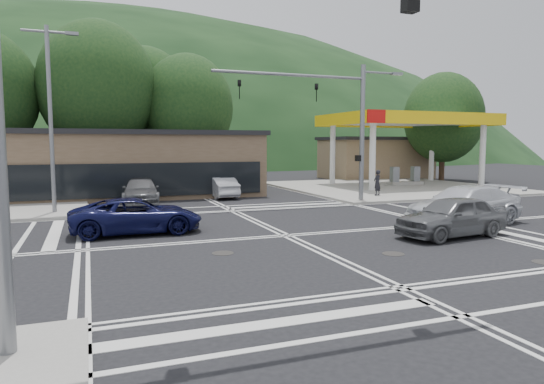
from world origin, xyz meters
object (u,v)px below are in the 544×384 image
object	(u,v)px
car_grey_center	(452,216)
car_silver_east	(464,205)
car_queue_a	(220,187)
car_northbound	(141,191)
pedestrian	(377,183)
car_blue_west	(137,216)
car_queue_b	(211,182)

from	to	relation	value
car_grey_center	car_silver_east	world-z (taller)	car_silver_east
car_queue_a	car_northbound	distance (m)	5.21
pedestrian	car_northbound	bearing A→B (deg)	-33.28
car_grey_center	car_silver_east	xyz separation A→B (m)	(2.44, 2.06, 0.05)
car_blue_west	car_grey_center	size ratio (longest dim) A/B	1.10
car_blue_west	car_silver_east	distance (m)	13.64
car_blue_west	car_northbound	xyz separation A→B (m)	(1.14, 9.78, 0.03)
car_queue_b	car_grey_center	bearing A→B (deg)	96.24
car_northbound	pedestrian	world-z (taller)	pedestrian
car_blue_west	car_queue_a	bearing A→B (deg)	-29.24
car_queue_b	pedestrian	xyz separation A→B (m)	(9.39, -6.30, 0.19)
car_silver_east	car_queue_a	size ratio (longest dim) A/B	1.40
car_queue_a	car_queue_b	xyz separation A→B (m)	(0.00, 2.65, 0.10)
car_blue_west	car_grey_center	bearing A→B (deg)	-113.83
car_silver_east	car_queue_b	distance (m)	17.93
car_queue_a	car_blue_west	bearing A→B (deg)	58.39
car_northbound	car_queue_a	bearing A→B (deg)	19.58
car_blue_west	car_silver_east	world-z (taller)	car_silver_east
car_queue_a	pedestrian	size ratio (longest dim) A/B	2.50
car_queue_b	car_queue_a	bearing A→B (deg)	82.02
car_blue_west	car_silver_east	bearing A→B (deg)	-101.66
car_queue_a	car_queue_b	bearing A→B (deg)	-92.16
car_blue_west	pedestrian	size ratio (longest dim) A/B	3.07
car_blue_west	car_northbound	size ratio (longest dim) A/B	1.00
car_silver_east	car_queue_a	distance (m)	15.54
car_blue_west	car_grey_center	world-z (taller)	car_grey_center
car_silver_east	car_northbound	size ratio (longest dim) A/B	1.14
car_blue_west	car_queue_a	xyz separation A→B (m)	(6.21, 11.00, -0.02)
car_blue_west	car_grey_center	xyz separation A→B (m)	(10.90, -4.86, 0.08)
car_grey_center	car_silver_east	distance (m)	3.20
car_grey_center	car_northbound	distance (m)	17.60
car_blue_west	car_queue_b	size ratio (longest dim) A/B	1.10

